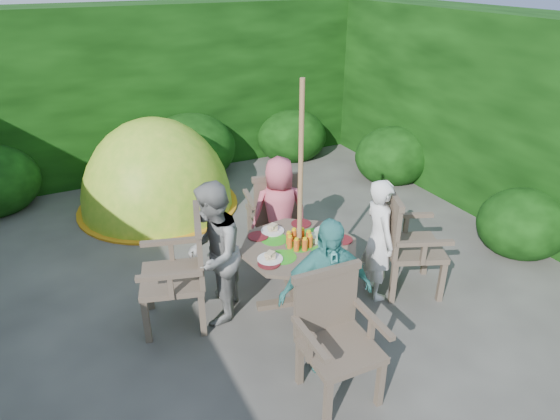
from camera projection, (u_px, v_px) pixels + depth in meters
name	position (u px, v px, depth m)	size (l,w,h in m)	color
ground	(235.00, 296.00, 5.04)	(60.00, 60.00, 0.00)	#413F3A
hedge_enclosure	(186.00, 140.00, 5.55)	(9.00, 9.00, 2.50)	black
patio_table	(299.00, 255.00, 4.69)	(1.36, 1.36, 0.79)	#483B2F
parasol_pole	(300.00, 203.00, 4.44)	(0.04, 0.04, 2.20)	#99693D
garden_chair_right	(405.00, 241.00, 4.92)	(0.75, 0.79, 1.04)	#483B2F
garden_chair_left	(182.00, 270.00, 4.46)	(0.71, 0.76, 1.05)	#483B2F
garden_chair_back	(274.00, 209.00, 5.66)	(0.65, 0.60, 0.95)	#483B2F
garden_chair_front	(335.00, 334.00, 3.75)	(0.60, 0.54, 0.97)	#483B2F
child_right	(379.00, 239.00, 4.82)	(0.45, 0.30, 1.24)	white
child_left	(213.00, 254.00, 4.47)	(0.66, 0.51, 1.36)	gray
child_back	(279.00, 212.00, 5.36)	(0.60, 0.39, 1.23)	#D7596C
child_front	(326.00, 295.00, 3.94)	(0.78, 0.33, 1.33)	teal
dome_tent	(160.00, 206.00, 6.88)	(2.19, 2.19, 2.47)	#80C325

